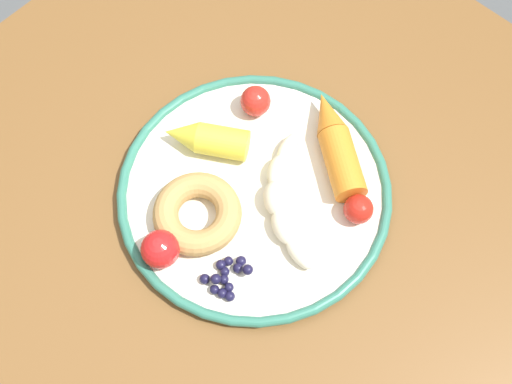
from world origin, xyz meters
The scene contains 11 objects.
ground_plane centered at (0.00, 0.00, 0.00)m, with size 6.00×6.00×0.00m, color #4F5355.
dining_table centered at (0.00, 0.00, 0.67)m, with size 0.94×0.86×0.77m.
plate centered at (-0.04, 0.00, 0.78)m, with size 0.33×0.33×0.02m.
banana centered at (-0.05, 0.03, 0.80)m, with size 0.13×0.14×0.03m.
carrot_orange centered at (-0.15, 0.04, 0.80)m, with size 0.11×0.14×0.04m.
carrot_yellow centered at (-0.05, -0.08, 0.80)m, with size 0.09×0.11×0.04m.
donut centered at (0.03, -0.02, 0.80)m, with size 0.10×0.10×0.03m, color tan.
blueberry_pile centered at (0.06, 0.05, 0.79)m, with size 0.05×0.05×0.02m.
tomato_near centered at (0.09, -0.02, 0.81)m, with size 0.04×0.04×0.04m, color red.
tomato_mid centered at (-0.13, -0.08, 0.80)m, with size 0.04×0.04×0.04m, color red.
tomato_far centered at (-0.10, 0.11, 0.80)m, with size 0.03×0.03×0.03m, color red.
Camera 1 is at (0.19, 0.22, 1.48)m, focal length 45.37 mm.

